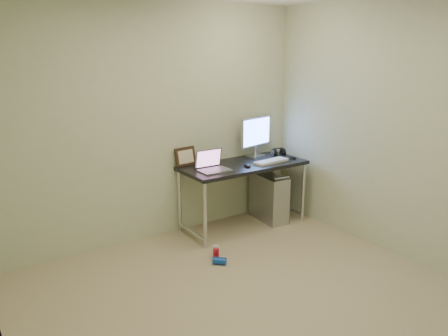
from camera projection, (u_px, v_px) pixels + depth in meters
floor at (257, 307)px, 3.48m from camera, size 3.50×3.50×0.00m
wall_back at (156, 123)px, 4.57m from camera, size 3.50×0.02×2.50m
wall_right at (406, 131)px, 4.10m from camera, size 0.02×3.50×2.50m
desk at (243, 171)px, 4.95m from camera, size 1.44×0.63×0.75m
tower_computer at (269, 197)px, 5.24m from camera, size 0.28×0.55×0.59m
cable_a at (252, 183)px, 5.41m from camera, size 0.01×0.16×0.69m
cable_b at (258, 184)px, 5.45m from camera, size 0.02×0.11×0.71m
can_red at (216, 254)px, 4.27m from camera, size 0.08×0.08×0.11m
can_white at (216, 251)px, 4.32m from camera, size 0.09×0.09×0.12m
can_blue at (220, 261)px, 4.18m from camera, size 0.14×0.14×0.07m
laptop at (212, 166)px, 4.64m from camera, size 0.32×0.26×0.22m
monitor at (256, 133)px, 5.20m from camera, size 0.51×0.19×0.48m
keyboard at (271, 161)px, 4.98m from camera, size 0.45×0.19×0.03m
mouse_right at (292, 157)px, 5.16m from camera, size 0.07×0.12×0.04m
mouse_left at (247, 165)px, 4.79m from camera, size 0.10×0.13×0.04m
headphones at (278, 153)px, 5.34m from camera, size 0.18×0.11×0.11m
picture_frame at (185, 156)px, 4.82m from camera, size 0.27×0.11×0.21m
webcam at (204, 155)px, 4.95m from camera, size 0.04×0.03×0.12m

